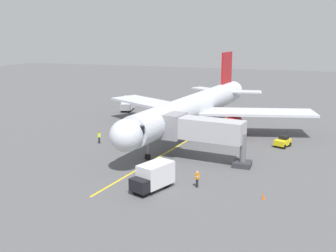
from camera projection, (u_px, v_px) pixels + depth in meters
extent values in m
plane|color=#565659|center=(182.00, 134.00, 61.56)|extent=(220.00, 220.00, 0.00)
cube|color=yellow|center=(180.00, 145.00, 55.74)|extent=(5.45, 39.69, 0.01)
cylinder|color=silver|center=(192.00, 108.00, 60.33)|extent=(8.20, 34.21, 3.80)
ellipsoid|color=silver|center=(126.00, 135.00, 44.46)|extent=(4.10, 4.44, 3.61)
cone|color=silver|center=(231.00, 91.00, 76.47)|extent=(3.78, 3.42, 3.42)
cube|color=black|center=(133.00, 128.00, 45.56)|extent=(3.41, 2.01, 0.90)
cube|color=silver|center=(256.00, 112.00, 60.02)|extent=(17.81, 9.31, 0.36)
cylinder|color=red|center=(232.00, 124.00, 59.17)|extent=(2.72, 3.67, 2.30)
cylinder|color=black|center=(228.00, 127.00, 57.64)|extent=(2.11, 0.47, 2.10)
cube|color=silver|center=(153.00, 103.00, 67.41)|extent=(17.40, 12.92, 0.36)
cylinder|color=red|center=(160.00, 117.00, 64.20)|extent=(2.72, 3.67, 2.30)
cylinder|color=black|center=(155.00, 119.00, 62.67)|extent=(2.11, 0.47, 2.10)
cube|color=red|center=(227.00, 72.00, 72.99)|extent=(0.98, 4.81, 7.20)
cube|color=silver|center=(243.00, 92.00, 72.07)|extent=(6.73, 3.53, 0.24)
cube|color=silver|center=(209.00, 89.00, 74.84)|extent=(6.81, 4.92, 0.24)
cylinder|color=slate|center=(148.00, 146.00, 49.10)|extent=(0.24, 0.24, 2.77)
cylinder|color=black|center=(148.00, 157.00, 49.41)|extent=(0.54, 0.75, 0.70)
cylinder|color=slate|center=(215.00, 120.00, 62.32)|extent=(0.24, 0.24, 2.77)
cylinder|color=black|center=(215.00, 129.00, 62.63)|extent=(0.59, 1.15, 1.10)
cylinder|color=slate|center=(184.00, 117.00, 64.57)|extent=(0.24, 0.24, 2.77)
cylinder|color=black|center=(184.00, 125.00, 64.88)|extent=(0.59, 1.15, 1.10)
cube|color=#B7B7BC|center=(206.00, 129.00, 47.97)|extent=(9.26, 3.75, 2.50)
cube|color=gray|center=(172.00, 125.00, 49.92)|extent=(3.19, 3.54, 3.00)
cylinder|color=slate|center=(243.00, 150.00, 46.46)|extent=(0.70, 0.70, 3.90)
cube|color=#333338|center=(242.00, 164.00, 46.84)|extent=(2.00, 2.00, 0.60)
cylinder|color=#23232D|center=(197.00, 183.00, 40.59)|extent=(0.26, 0.26, 0.88)
cube|color=orange|center=(197.00, 176.00, 40.42)|extent=(0.39, 0.45, 0.60)
cube|color=silver|center=(197.00, 176.00, 40.42)|extent=(0.41, 0.47, 0.10)
sphere|color=beige|center=(197.00, 172.00, 40.33)|extent=(0.22, 0.22, 0.22)
cylinder|color=#23232D|center=(99.00, 140.00, 56.42)|extent=(0.26, 0.26, 0.88)
cube|color=#D8EA19|center=(99.00, 135.00, 56.25)|extent=(0.45, 0.42, 0.60)
cube|color=silver|center=(99.00, 135.00, 56.25)|extent=(0.47, 0.43, 0.10)
sphere|color=brown|center=(99.00, 132.00, 56.16)|extent=(0.22, 0.22, 0.22)
cube|color=#9E9EA3|center=(126.00, 107.00, 77.86)|extent=(2.24, 2.09, 1.20)
cube|color=black|center=(125.00, 107.00, 77.13)|extent=(1.69, 0.54, 0.70)
cube|color=silver|center=(128.00, 103.00, 79.63)|extent=(2.76, 3.96, 2.20)
cylinder|color=black|center=(129.00, 110.00, 77.69)|extent=(0.43, 0.87, 0.84)
cylinder|color=black|center=(122.00, 110.00, 77.82)|extent=(0.43, 0.87, 0.84)
cylinder|color=black|center=(132.00, 107.00, 80.79)|extent=(0.43, 0.87, 0.84)
cylinder|color=black|center=(126.00, 107.00, 80.92)|extent=(0.43, 0.87, 0.84)
cube|color=black|center=(142.00, 184.00, 38.66)|extent=(2.39, 2.27, 1.20)
cube|color=black|center=(137.00, 185.00, 38.10)|extent=(1.64, 0.76, 0.70)
cube|color=silver|center=(156.00, 174.00, 40.00)|extent=(3.17, 4.08, 2.20)
cylinder|color=black|center=(145.00, 193.00, 38.21)|extent=(0.54, 0.87, 0.84)
cylinder|color=black|center=(135.00, 189.00, 39.02)|extent=(0.54, 0.87, 0.84)
cylinder|color=black|center=(167.00, 183.00, 40.59)|extent=(0.54, 0.87, 0.84)
cylinder|color=black|center=(158.00, 180.00, 41.40)|extent=(0.54, 0.87, 0.84)
cube|color=yellow|center=(283.00, 142.00, 54.73)|extent=(2.27, 2.70, 0.70)
cube|color=black|center=(284.00, 137.00, 54.81)|extent=(1.36, 1.25, 0.50)
cylinder|color=black|center=(284.00, 147.00, 53.80)|extent=(0.46, 0.65, 0.60)
cylinder|color=black|center=(275.00, 145.00, 54.64)|extent=(0.46, 0.65, 0.60)
cylinder|color=black|center=(290.00, 144.00, 54.97)|extent=(0.46, 0.65, 0.60)
cylinder|color=black|center=(281.00, 143.00, 55.81)|extent=(0.46, 0.65, 0.60)
cube|color=#2D3899|center=(141.00, 119.00, 69.47)|extent=(1.98, 2.86, 0.24)
cube|color=silver|center=(141.00, 115.00, 69.32)|extent=(1.98, 2.86, 0.08)
cylinder|color=slate|center=(140.00, 118.00, 68.07)|extent=(0.06, 0.06, 0.55)
cylinder|color=slate|center=(134.00, 117.00, 68.72)|extent=(0.06, 0.06, 0.55)
cylinder|color=slate|center=(148.00, 116.00, 70.04)|extent=(0.06, 0.06, 0.55)
cylinder|color=slate|center=(142.00, 115.00, 70.69)|extent=(0.06, 0.06, 0.55)
cylinder|color=black|center=(141.00, 122.00, 68.43)|extent=(0.35, 0.49, 0.44)
cylinder|color=black|center=(135.00, 121.00, 69.11)|extent=(0.35, 0.49, 0.44)
cylinder|color=black|center=(147.00, 120.00, 69.99)|extent=(0.35, 0.49, 0.44)
cylinder|color=black|center=(141.00, 119.00, 70.67)|extent=(0.35, 0.49, 0.44)
cone|color=#F2590F|center=(263.00, 196.00, 37.80)|extent=(0.32, 0.32, 0.55)
cone|color=#F2590F|center=(155.00, 180.00, 41.94)|extent=(0.32, 0.32, 0.55)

